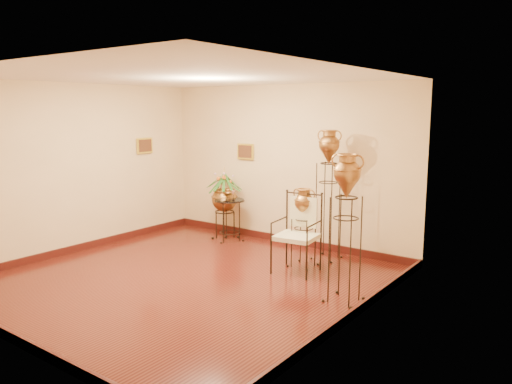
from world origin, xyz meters
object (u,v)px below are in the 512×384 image
Objects in this scene: planter_urn at (224,196)px; side_table at (230,219)px; amphora_mid at (346,227)px; armchair at (296,234)px; amphora_tall at (328,193)px.

side_table is (0.27, -0.18, -0.38)m from planter_urn.
planter_urn is at bearing 154.05° from amphora_mid.
side_table is at bearing 150.16° from armchair.
amphora_tall is 2.24m from planter_urn.
amphora_mid reaches higher than planter_urn.
planter_urn is 1.21× the size of armchair.
amphora_mid is at bearing -36.86° from armchair.
planter_urn reaches higher than armchair.
armchair is at bearing -24.03° from planter_urn.
amphora_tall is 1.11× the size of amphora_mid.
amphora_mid is 3.35m from side_table.
planter_urn is 0.49m from side_table.
amphora_tall is 1.81m from amphora_mid.
planter_urn is (-3.26, 1.58, -0.16)m from amphora_mid.
amphora_mid is 3.63m from planter_urn.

